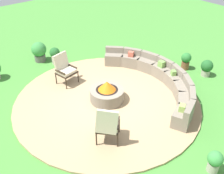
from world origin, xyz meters
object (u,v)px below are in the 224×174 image
Objects in this scene: curved_stone_bench at (158,77)px; potted_plant_4 at (215,161)px; lounge_chair_front_right at (108,124)px; potted_plant_5 at (207,67)px; potted_plant_1 at (55,55)px; lounge_chair_front_left at (65,68)px; potted_plant_0 at (39,51)px; potted_plant_3 at (186,60)px; fire_pit at (107,93)px.

curved_stone_bench is 7.98× the size of potted_plant_4.
potted_plant_5 is (-0.32, 4.80, -0.28)m from lounge_chair_front_right.
potted_plant_1 is 5.62m from potted_plant_5.
lounge_chair_front_left reaches higher than potted_plant_0.
potted_plant_4 is at bearing -54.42° from potted_plant_5.
potted_plant_4 is at bearing -45.54° from potted_plant_3.
potted_plant_1 is (-4.59, 1.15, -0.24)m from lounge_chair_front_right.
curved_stone_bench is at bearing 64.07° from lounge_chair_front_right.
potted_plant_0 is at bearing -140.49° from potted_plant_5.
lounge_chair_front_left is at bearing -116.63° from potted_plant_3.
fire_pit is 1.83× the size of potted_plant_4.
curved_stone_bench is at bearing 151.95° from potted_plant_4.
potted_plant_0 is 1.19× the size of potted_plant_1.
potted_plant_5 is at bearing 49.50° from lounge_chair_front_right.
potted_plant_1 is 6.81m from potted_plant_4.
potted_plant_3 is at bearing 45.01° from potted_plant_1.
potted_plant_0 is at bearing -152.64° from curved_stone_bench.
lounge_chair_front_right is at bearing 67.35° from lounge_chair_front_left.
lounge_chair_front_left reaches higher than potted_plant_4.
fire_pit reaches higher than potted_plant_3.
curved_stone_bench is at bearing 26.72° from potted_plant_1.
lounge_chair_front_right reaches higher than curved_stone_bench.
curved_stone_bench is at bearing 127.10° from lounge_chair_front_left.
lounge_chair_front_right is at bearing -71.64° from curved_stone_bench.
fire_pit is 3.85m from potted_plant_5.
lounge_chair_front_left is 5.34m from potted_plant_4.
potted_plant_5 is at bearing 39.51° from potted_plant_0.
fire_pit is at bearing 4.65° from potted_plant_0.
potted_plant_1 reaches higher than potted_plant_5.
potted_plant_4 is at bearing 85.98° from lounge_chair_front_left.
lounge_chair_front_right reaches higher than potted_plant_4.
fire_pit is at bearing -94.52° from potted_plant_3.
potted_plant_0 is (-3.80, -0.31, 0.11)m from fire_pit.
potted_plant_5 is at bearing 73.98° from fire_pit.
curved_stone_bench is 4.72m from potted_plant_0.
potted_plant_4 is (3.60, 0.16, 0.01)m from fire_pit.
lounge_chair_front_left is (-1.71, -0.42, 0.29)m from fire_pit.
lounge_chair_front_left is at bearing 123.35° from lounge_chair_front_right.
potted_plant_1 is at bearing 31.09° from potted_plant_0.
fire_pit reaches higher than curved_stone_bench.
lounge_chair_front_right is (1.38, -1.10, 0.30)m from fire_pit.
lounge_chair_front_right is (3.09, -0.68, 0.01)m from lounge_chair_front_left.
potted_plant_5 reaches higher than potted_plant_4.
potted_plant_4 is 0.94× the size of potted_plant_5.
potted_plant_1 is 1.02× the size of potted_plant_3.
potted_plant_0 is 0.69m from potted_plant_1.
potted_plant_3 is 1.14× the size of potted_plant_4.
fire_pit reaches higher than potted_plant_1.
lounge_chair_front_right is at bearing -38.59° from fire_pit.
potted_plant_3 is 0.80m from potted_plant_5.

